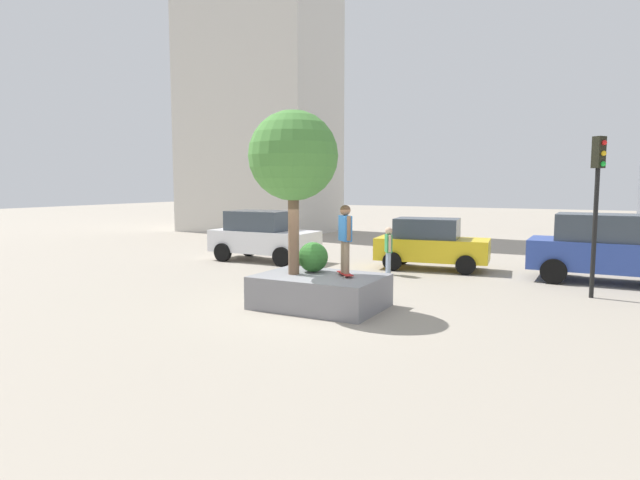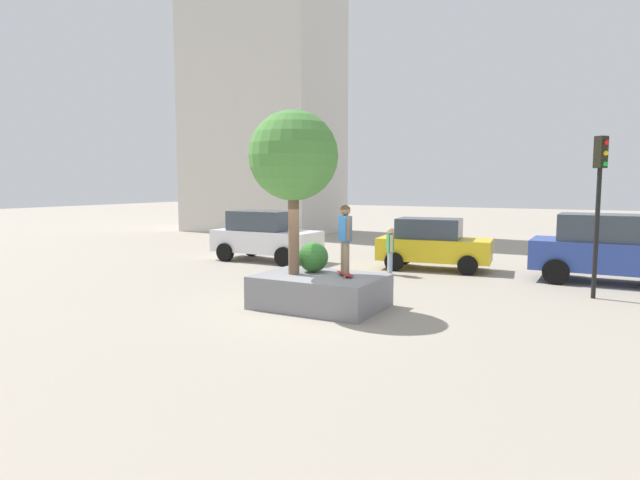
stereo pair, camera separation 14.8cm
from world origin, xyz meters
name	(u,v)px [view 1 (the left image)]	position (x,y,z in m)	size (l,w,h in m)	color
ground_plane	(315,310)	(0.00, 0.00, 0.00)	(120.00, 120.00, 0.00)	#9E9384
planter_ledge	(320,291)	(-0.03, 0.33, 0.41)	(3.12, 2.23, 0.83)	gray
plaza_tree	(293,157)	(-0.71, 0.17, 3.82)	(2.27, 2.27, 4.15)	brown
boxwood_shrub	(313,257)	(-0.43, 0.70, 1.22)	(0.79, 0.79, 0.79)	#2D6628
skateboard	(345,274)	(0.57, 0.54, 0.89)	(0.70, 0.73, 0.07)	#A51E1E
skateboarder	(345,234)	(0.57, 0.54, 1.89)	(0.47, 0.46, 1.72)	#847056
police_car	(263,236)	(-5.98, 6.59, 1.03)	(4.39, 2.07, 2.04)	white
taxi_cab	(431,243)	(0.68, 7.68, 0.95)	(4.22, 2.30, 1.87)	gold
sedan_parked	(606,248)	(6.38, 7.62, 1.11)	(4.70, 2.22, 2.18)	#2D479E
traffic_light_corner	(597,188)	(6.07, 4.88, 3.01)	(0.37, 0.37, 4.41)	black
bystander_watching	(388,247)	(-0.26, 5.82, 0.95)	(0.39, 0.49, 1.65)	#8C9EB7
office_tower_glass	(258,57)	(-14.00, 18.22, 11.27)	(9.41, 6.10, 22.54)	beige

